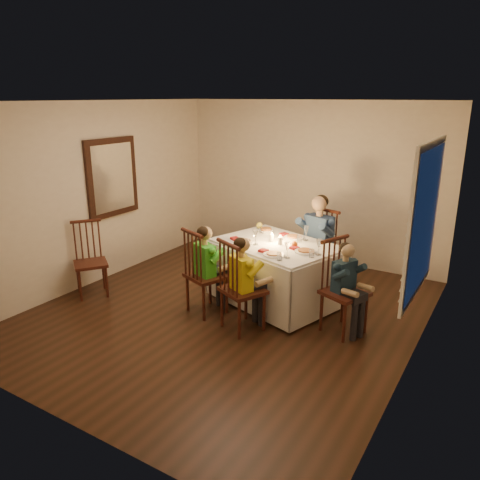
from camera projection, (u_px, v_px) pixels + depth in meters
The scene contains 26 objects.
ground at pixel (228, 312), 6.01m from camera, with size 5.00×5.00×0.00m, color black.
wall_left at pixel (96, 194), 6.74m from camera, with size 0.02×5.00×2.60m, color beige.
wall_right at pixel (423, 243), 4.50m from camera, with size 0.02×5.00×2.60m, color beige.
wall_back at pixel (310, 182), 7.66m from camera, with size 4.50×0.02×2.60m, color beige.
ceiling at pixel (226, 101), 5.24m from camera, with size 5.00×5.00×0.00m, color white.
dining_table at pixel (276, 260), 6.16m from camera, with size 1.83×1.54×0.79m.
chair_adult at pixel (315, 285), 6.87m from camera, with size 0.46×0.44×1.11m, color black, non-canonical shape.
chair_near_left at pixel (207, 311), 6.02m from camera, with size 0.46×0.44×1.11m, color black, non-canonical shape.
chair_near_right at pixel (243, 328), 5.59m from camera, with size 0.46×0.44×1.11m, color black, non-canonical shape.
chair_end at pixel (342, 331), 5.51m from camera, with size 0.46×0.44×1.11m, color black, non-canonical shape.
chair_extra at pixel (94, 294), 6.53m from camera, with size 0.43×0.41×1.04m, color black, non-canonical shape.
adult at pixel (315, 285), 6.87m from camera, with size 0.51×0.46×1.34m, color navy, non-canonical shape.
child_green at pixel (207, 311), 6.02m from camera, with size 0.40×0.36×1.14m, color green, non-canonical shape.
child_yellow at pixel (243, 328), 5.59m from camera, with size 0.39×0.36×1.14m, color yellow, non-canonical shape.
child_teal at pixel (342, 331), 5.51m from camera, with size 0.36×0.33×1.09m, color #182C3C, non-canonical shape.
setting_adult at pixel (294, 237), 6.31m from camera, with size 0.26×0.26×0.02m, color white.
setting_green at pixel (244, 242), 6.12m from camera, with size 0.26×0.26×0.02m, color white.
setting_yellow at pixel (274, 255), 5.63m from camera, with size 0.26×0.26×0.02m, color white.
setting_teal at pixel (305, 252), 5.74m from camera, with size 0.26×0.26×0.02m, color white.
candle_left at pixel (272, 238), 6.14m from camera, with size 0.06×0.06×0.10m, color white.
candle_right at pixel (280, 241), 6.03m from camera, with size 0.06×0.06×0.10m, color white.
squash at pixel (259, 225), 6.76m from camera, with size 0.09×0.09×0.09m, color yellow.
orange_fruit at pixel (295, 244), 5.92m from camera, with size 0.08×0.08×0.08m, color orange.
serving_bowl at pixel (266, 231), 6.55m from camera, with size 0.19×0.19×0.05m, color white.
wall_mirror at pixel (112, 177), 6.91m from camera, with size 0.06×0.95×1.15m.
window_blinds at pixel (423, 220), 4.55m from camera, with size 0.07×1.34×1.54m.
Camera 1 is at (2.98, -4.58, 2.66)m, focal length 35.00 mm.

